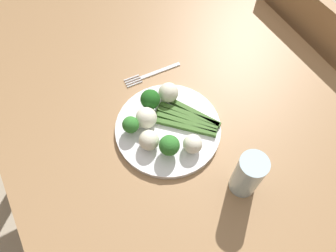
# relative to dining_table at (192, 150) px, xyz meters

# --- Properties ---
(ground_plane) EXTENTS (6.00, 6.00, 0.02)m
(ground_plane) POSITION_rel_dining_table_xyz_m (0.00, 0.00, -0.67)
(ground_plane) COLOR #B7A88E
(dining_table) EXTENTS (1.50, 0.91, 0.75)m
(dining_table) POSITION_rel_dining_table_xyz_m (0.00, 0.00, 0.00)
(dining_table) COLOR #9E754C
(dining_table) RESTS_ON ground_plane
(chair) EXTENTS (0.41, 0.41, 0.87)m
(chair) POSITION_rel_dining_table_xyz_m (0.17, -0.59, -0.16)
(chair) COLOR #9E754C
(chair) RESTS_ON ground_plane
(plate) EXTENTS (0.26, 0.26, 0.01)m
(plate) POSITION_rel_dining_table_xyz_m (0.04, 0.05, 0.10)
(plate) COLOR white
(plate) RESTS_ON dining_table
(asparagus_bundle) EXTENTS (0.16, 0.15, 0.01)m
(asparagus_bundle) POSITION_rel_dining_table_xyz_m (0.03, -0.00, 0.12)
(asparagus_bundle) COLOR #3D6626
(asparagus_bundle) RESTS_ON plate
(broccoli_back_right) EXTENTS (0.05, 0.05, 0.06)m
(broccoli_back_right) POSITION_rel_dining_table_xyz_m (-0.02, 0.08, 0.15)
(broccoli_back_right) COLOR #609E3D
(broccoli_back_right) RESTS_ON plate
(broccoli_near_center) EXTENTS (0.05, 0.05, 0.06)m
(broccoli_near_center) POSITION_rel_dining_table_xyz_m (0.11, 0.06, 0.15)
(broccoli_near_center) COLOR #4C7F2B
(broccoli_near_center) RESTS_ON plate
(broccoli_front_left) EXTENTS (0.04, 0.04, 0.05)m
(broccoli_front_left) POSITION_rel_dining_table_xyz_m (0.07, 0.13, 0.14)
(broccoli_front_left) COLOR #609E3D
(broccoli_front_left) RESTS_ON plate
(cauliflower_mid) EXTENTS (0.05, 0.05, 0.05)m
(cauliflower_mid) POSITION_rel_dining_table_xyz_m (0.02, 0.11, 0.14)
(cauliflower_mid) COLOR silver
(cauliflower_mid) RESTS_ON plate
(cauliflower_near_fork) EXTENTS (0.05, 0.05, 0.05)m
(cauliflower_near_fork) POSITION_rel_dining_table_xyz_m (0.12, 0.01, 0.14)
(cauliflower_near_fork) COLOR silver
(cauliflower_near_fork) RESTS_ON plate
(cauliflower_outer_edge) EXTENTS (0.05, 0.05, 0.05)m
(cauliflower_outer_edge) POSITION_rel_dining_table_xyz_m (0.08, 0.09, 0.14)
(cauliflower_outer_edge) COLOR white
(cauliflower_outer_edge) RESTS_ON plate
(cauliflower_front) EXTENTS (0.05, 0.05, 0.05)m
(cauliflower_front) POSITION_rel_dining_table_xyz_m (-0.04, 0.03, 0.14)
(cauliflower_front) COLOR white
(cauliflower_front) RESTS_ON plate
(fork) EXTENTS (0.03, 0.17, 0.00)m
(fork) POSITION_rel_dining_table_xyz_m (0.22, 0.01, 0.10)
(fork) COLOR silver
(fork) RESTS_ON dining_table
(water_glass) EXTENTS (0.06, 0.06, 0.13)m
(water_glass) POSITION_rel_dining_table_xyz_m (-0.17, -0.03, 0.16)
(water_glass) COLOR silver
(water_glass) RESTS_ON dining_table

